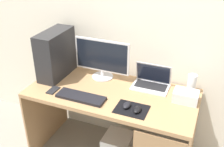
{
  "coord_description": "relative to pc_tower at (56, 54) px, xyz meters",
  "views": [
    {
      "loc": [
        0.77,
        -1.88,
        2.01
      ],
      "look_at": [
        0.0,
        0.0,
        0.93
      ],
      "focal_mm": 43.59,
      "sensor_mm": 36.0,
      "label": 1
    }
  ],
  "objects": [
    {
      "name": "keyboard",
      "position": [
        0.41,
        -0.28,
        -0.21
      ],
      "size": [
        0.42,
        0.14,
        0.02
      ],
      "primitive_type": "cube",
      "color": "black",
      "rests_on": "desk"
    },
    {
      "name": "subwoofer",
      "position": [
        0.67,
        -0.09,
        -0.84
      ],
      "size": [
        0.26,
        0.26,
        0.26
      ],
      "primitive_type": "cube",
      "color": "white",
      "rests_on": "ground_plane"
    },
    {
      "name": "speaker",
      "position": [
        1.24,
        0.17,
        -0.14
      ],
      "size": [
        0.08,
        0.08,
        0.17
      ],
      "primitive_type": "cylinder",
      "color": "white",
      "rests_on": "desk"
    },
    {
      "name": "wall_back",
      "position": [
        0.61,
        0.3,
        0.33
      ],
      "size": [
        4.0,
        0.05,
        2.6
      ],
      "color": "beige",
      "rests_on": "ground_plane"
    },
    {
      "name": "monitor",
      "position": [
        0.42,
        0.12,
        -0.03
      ],
      "size": [
        0.53,
        0.2,
        0.38
      ],
      "color": "silver",
      "rests_on": "desk"
    },
    {
      "name": "cell_phone",
      "position": [
        0.12,
        -0.27,
        -0.22
      ],
      "size": [
        0.07,
        0.13,
        0.01
      ],
      "primitive_type": "cube",
      "color": "#232326",
      "rests_on": "desk"
    },
    {
      "name": "mouse_left",
      "position": [
        0.81,
        -0.26,
        -0.2
      ],
      "size": [
        0.06,
        0.1,
        0.03
      ],
      "primitive_type": "ellipsoid",
      "color": "black",
      "rests_on": "mousepad"
    },
    {
      "name": "mouse_right",
      "position": [
        0.9,
        -0.29,
        -0.2
      ],
      "size": [
        0.06,
        0.1,
        0.03
      ],
      "primitive_type": "ellipsoid",
      "color": "black",
      "rests_on": "mousepad"
    },
    {
      "name": "mousepad",
      "position": [
        0.85,
        -0.27,
        -0.22
      ],
      "size": [
        0.26,
        0.2,
        0.0
      ],
      "primitive_type": "cube",
      "color": "black",
      "rests_on": "desk"
    },
    {
      "name": "laptop",
      "position": [
        0.9,
        0.14,
        -0.18
      ],
      "size": [
        0.32,
        0.22,
        0.21
      ],
      "color": "silver",
      "rests_on": "desk"
    },
    {
      "name": "projector",
      "position": [
        1.22,
        0.01,
        -0.18
      ],
      "size": [
        0.2,
        0.14,
        0.09
      ],
      "primitive_type": "cube",
      "color": "silver",
      "rests_on": "desk"
    },
    {
      "name": "desk",
      "position": [
        0.62,
        -0.1,
        -0.37
      ],
      "size": [
        1.47,
        0.69,
        0.75
      ],
      "color": "#A37A51",
      "rests_on": "ground_plane"
    },
    {
      "name": "pc_tower",
      "position": [
        0.0,
        0.0,
        0.0
      ],
      "size": [
        0.18,
        0.43,
        0.44
      ],
      "primitive_type": "cube",
      "color": "#232326",
      "rests_on": "desk"
    }
  ]
}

